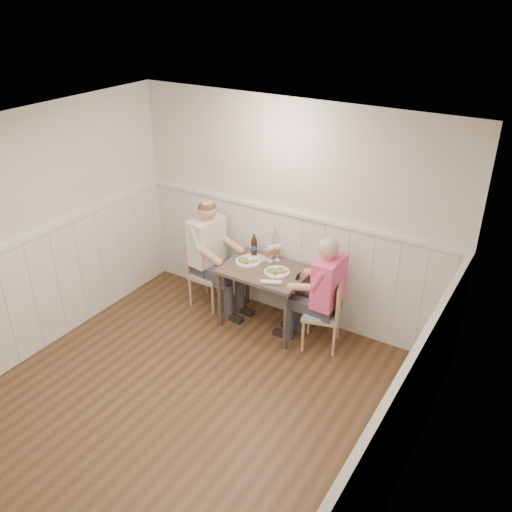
% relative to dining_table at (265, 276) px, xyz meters
% --- Properties ---
extents(ground_plane, '(4.50, 4.50, 0.00)m').
position_rel_dining_table_xyz_m(ground_plane, '(0.10, -1.84, -0.65)').
color(ground_plane, '#48301A').
extents(room_shell, '(4.04, 4.54, 2.60)m').
position_rel_dining_table_xyz_m(room_shell, '(0.10, -1.84, 0.87)').
color(room_shell, silver).
rests_on(room_shell, ground).
extents(wainscot, '(4.00, 4.49, 1.34)m').
position_rel_dining_table_xyz_m(wainscot, '(0.10, -1.15, 0.04)').
color(wainscot, silver).
rests_on(wainscot, ground).
extents(dining_table, '(0.97, 0.70, 0.75)m').
position_rel_dining_table_xyz_m(dining_table, '(0.00, 0.00, 0.00)').
color(dining_table, brown).
rests_on(dining_table, ground).
extents(chair_right, '(0.49, 0.49, 0.84)m').
position_rel_dining_table_xyz_m(chair_right, '(0.79, -0.01, -0.20)').
color(chair_right, tan).
rests_on(chair_right, ground).
extents(chair_left, '(0.40, 0.40, 0.85)m').
position_rel_dining_table_xyz_m(chair_left, '(-0.88, 0.03, -0.19)').
color(chair_left, tan).
rests_on(chair_left, ground).
extents(man_in_pink, '(0.62, 0.43, 1.35)m').
position_rel_dining_table_xyz_m(man_in_pink, '(0.75, -0.01, -0.09)').
color(man_in_pink, '#3F3F47').
rests_on(man_in_pink, ground).
extents(diner_cream, '(0.70, 0.48, 1.42)m').
position_rel_dining_table_xyz_m(diner_cream, '(-0.80, 0.04, -0.06)').
color(diner_cream, '#3F3F47').
rests_on(diner_cream, ground).
extents(plate_man, '(0.29, 0.29, 0.07)m').
position_rel_dining_table_xyz_m(plate_man, '(0.15, -0.02, 0.12)').
color(plate_man, white).
rests_on(plate_man, dining_table).
extents(plate_diner, '(0.29, 0.29, 0.07)m').
position_rel_dining_table_xyz_m(plate_diner, '(-0.26, 0.02, 0.12)').
color(plate_diner, white).
rests_on(plate_diner, dining_table).
extents(beer_glass_a, '(0.08, 0.08, 0.20)m').
position_rel_dining_table_xyz_m(beer_glass_a, '(0.02, 0.25, 0.23)').
color(beer_glass_a, silver).
rests_on(beer_glass_a, dining_table).
extents(beer_glass_b, '(0.08, 0.08, 0.19)m').
position_rel_dining_table_xyz_m(beer_glass_b, '(-0.04, 0.19, 0.23)').
color(beer_glass_b, silver).
rests_on(beer_glass_b, dining_table).
extents(beer_bottle, '(0.07, 0.07, 0.26)m').
position_rel_dining_table_xyz_m(beer_bottle, '(-0.29, 0.23, 0.21)').
color(beer_bottle, black).
rests_on(beer_bottle, dining_table).
extents(rolled_napkin, '(0.23, 0.14, 0.05)m').
position_rel_dining_table_xyz_m(rolled_napkin, '(0.23, -0.27, 0.12)').
color(rolled_napkin, white).
rests_on(rolled_napkin, dining_table).
extents(grass_vase, '(0.04, 0.04, 0.38)m').
position_rel_dining_table_xyz_m(grass_vase, '(-0.09, 0.31, 0.27)').
color(grass_vase, silver).
rests_on(grass_vase, dining_table).
extents(gingham_mat, '(0.34, 0.30, 0.01)m').
position_rel_dining_table_xyz_m(gingham_mat, '(-0.24, 0.16, 0.10)').
color(gingham_mat, '#535EB4').
rests_on(gingham_mat, dining_table).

